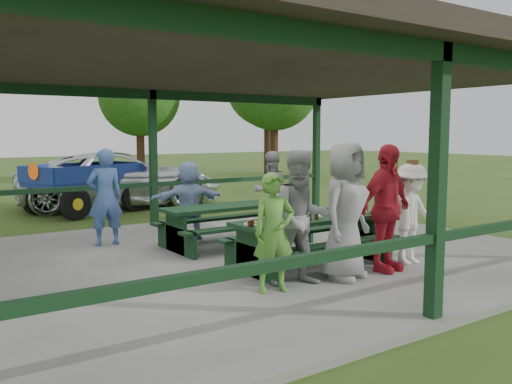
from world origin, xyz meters
TOP-DOWN VIEW (x-y plane):
  - ground at (0.00, 0.00)m, footprint 90.00×90.00m
  - concrete_slab at (0.00, 0.00)m, footprint 10.00×8.00m
  - pavilion_structure at (0.00, 0.00)m, footprint 10.60×8.60m
  - picnic_table_near at (0.38, -1.20)m, footprint 2.53×1.39m
  - picnic_table_far at (0.32, 0.80)m, footprint 2.82×1.39m
  - table_setting at (0.42, -1.17)m, footprint 2.46×0.45m
  - contestant_green at (-0.88, -2.00)m, footprint 0.64×0.50m
  - contestant_grey_left at (-0.39, -1.96)m, footprint 1.06×0.94m
  - contestant_grey_mid at (0.31, -2.05)m, footprint 1.10×0.89m
  - contestant_red at (1.11, -2.08)m, footprint 1.16×0.61m
  - contestant_white_fedora at (1.79, -1.98)m, footprint 1.07×0.67m
  - spectator_lblue at (-0.19, 1.74)m, footprint 1.47×0.66m
  - spectator_blue at (-1.69, 2.12)m, footprint 0.66×0.45m
  - spectator_grey at (1.72, 1.68)m, footprint 0.88×0.72m
  - pickup_truck at (0.70, 7.72)m, footprint 6.29×4.12m
  - farm_trailer at (-0.53, 7.06)m, footprint 4.08×2.65m
  - tree_mid at (4.45, 15.36)m, footprint 3.57×3.57m
  - tree_right at (9.70, 12.42)m, footprint 4.04×4.04m
  - tree_far_right at (11.79, 15.88)m, footprint 4.38×4.38m

SIDE VIEW (x-z plane):
  - ground at x=0.00m, z-range 0.00..0.00m
  - concrete_slab at x=0.00m, z-range 0.00..0.10m
  - picnic_table_near at x=0.38m, z-range 0.20..0.95m
  - picnic_table_far at x=0.32m, z-range 0.21..0.96m
  - farm_trailer at x=-0.53m, z-range -0.01..1.43m
  - pickup_truck at x=0.70m, z-range 0.00..1.61m
  - spectator_lblue at x=-0.19m, z-range 0.10..1.63m
  - contestant_green at x=-0.88m, z-range 0.10..1.64m
  - table_setting at x=0.42m, z-range 0.83..0.93m
  - contestant_white_fedora at x=1.79m, z-range 0.08..1.72m
  - spectator_grey at x=1.72m, z-range 0.10..1.78m
  - spectator_blue at x=-1.69m, z-range 0.10..1.88m
  - contestant_grey_left at x=-0.39m, z-range 0.10..1.92m
  - contestant_red at x=1.11m, z-range 0.10..1.99m
  - contestant_grey_mid at x=0.31m, z-range 0.10..2.04m
  - pavilion_structure at x=0.00m, z-range 1.55..4.79m
  - tree_mid at x=4.45m, z-range 0.99..6.57m
  - tree_right at x=9.70m, z-range 1.12..7.42m
  - tree_far_right at x=11.79m, z-range 1.22..8.05m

